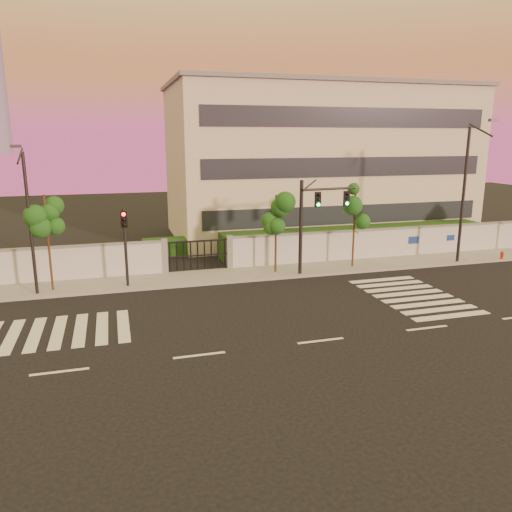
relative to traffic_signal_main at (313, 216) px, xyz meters
name	(u,v)px	position (x,y,z in m)	size (l,w,h in m)	color
ground	(321,341)	(-3.46, -9.49, -3.61)	(120.00, 120.00, 0.00)	black
sidewalk	(251,274)	(-3.46, 1.01, -3.53)	(60.00, 3.00, 0.15)	gray
perimeter_wall	(247,252)	(-3.36, 2.51, -2.54)	(60.00, 0.36, 2.20)	#B3B5BA
hedge_row	(251,246)	(-2.30, 5.25, -2.79)	(41.00, 4.25, 1.80)	#153811
institutional_building	(318,161)	(5.54, 12.50, 2.55)	(24.40, 12.40, 12.25)	beige
road_markings	(258,314)	(-5.04, -5.73, -3.60)	(57.00, 7.62, 0.02)	silver
street_tree_c	(47,221)	(-14.62, 0.58, 0.25)	(1.48, 1.17, 5.24)	#382314
street_tree_d	(276,216)	(-1.98, 0.81, -0.07)	(1.60, 1.27, 4.80)	#382314
street_tree_e	(355,206)	(3.11, 0.70, 0.35)	(1.49, 1.19, 5.38)	#382314
traffic_signal_main	(313,216)	(0.00, 0.00, 0.00)	(3.61, 0.51, 5.71)	black
traffic_signal_secondary	(125,238)	(-10.75, 0.23, -0.79)	(0.35, 0.34, 4.44)	black
streetlight_west	(29,217)	(-15.36, -0.04, 0.59)	(0.46, 1.87, 7.77)	black
streetlight_east	(466,188)	(10.33, -0.25, 1.34)	(0.55, 2.20, 9.16)	black
fire_hydrant	(502,256)	(13.69, -0.27, -3.28)	(0.26, 0.25, 0.66)	red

